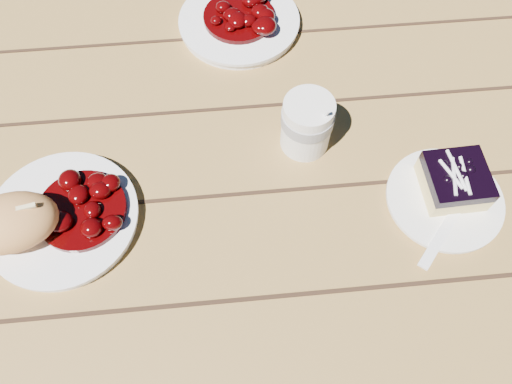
{
  "coord_description": "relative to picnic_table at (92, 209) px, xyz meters",
  "views": [
    {
      "loc": [
        0.26,
        -0.43,
        1.41
      ],
      "look_at": [
        0.29,
        -0.11,
        0.81
      ],
      "focal_mm": 35.0,
      "sensor_mm": 36.0,
      "label": 1
    }
  ],
  "objects": [
    {
      "name": "ground",
      "position": [
        0.0,
        0.0,
        -0.59
      ],
      "size": [
        60.0,
        60.0,
        0.0
      ],
      "primitive_type": "plane",
      "color": "gray",
      "rests_on": "ground"
    },
    {
      "name": "picnic_table",
      "position": [
        0.0,
        0.0,
        0.0
      ],
      "size": [
        2.0,
        1.55,
        0.75
      ],
      "color": "brown",
      "rests_on": "ground"
    },
    {
      "name": "main_plate",
      "position": [
        0.01,
        -0.1,
        0.17
      ],
      "size": [
        0.21,
        0.21,
        0.02
      ],
      "primitive_type": "cylinder",
      "color": "white",
      "rests_on": "picnic_table"
    },
    {
      "name": "goulash_stew",
      "position": [
        0.04,
        -0.1,
        0.2
      ],
      "size": [
        0.13,
        0.13,
        0.04
      ],
      "primitive_type": null,
      "color": "#3B0203",
      "rests_on": "main_plate"
    },
    {
      "name": "bread_roll",
      "position": [
        -0.04,
        -0.12,
        0.21
      ],
      "size": [
        0.14,
        0.11,
        0.07
      ],
      "primitive_type": "ellipsoid",
      "rotation": [
        0.0,
        0.0,
        0.19
      ],
      "color": "tan",
      "rests_on": "main_plate"
    },
    {
      "name": "dessert_plate",
      "position": [
        0.57,
        -0.12,
        0.17
      ],
      "size": [
        0.16,
        0.16,
        0.01
      ],
      "primitive_type": "cylinder",
      "color": "white",
      "rests_on": "picnic_table"
    },
    {
      "name": "blueberry_cake",
      "position": [
        0.58,
        -0.1,
        0.2
      ],
      "size": [
        0.09,
        0.09,
        0.05
      ],
      "rotation": [
        0.0,
        0.0,
        0.03
      ],
      "color": "#F5DE86",
      "rests_on": "dessert_plate"
    },
    {
      "name": "fork_dessert",
      "position": [
        0.55,
        -0.17,
        0.17
      ],
      "size": [
        0.12,
        0.14,
        0.0
      ],
      "primitive_type": null,
      "rotation": [
        0.0,
        0.0,
        -0.72
      ],
      "color": "white",
      "rests_on": "dessert_plate"
    },
    {
      "name": "coffee_cup",
      "position": [
        0.38,
        0.0,
        0.21
      ],
      "size": [
        0.08,
        0.08,
        0.09
      ],
      "primitive_type": "cylinder",
      "color": "white",
      "rests_on": "picnic_table"
    },
    {
      "name": "second_plate",
      "position": [
        0.3,
        0.27,
        0.17
      ],
      "size": [
        0.21,
        0.21,
        0.02
      ],
      "primitive_type": "cylinder",
      "color": "white",
      "rests_on": "picnic_table"
    },
    {
      "name": "second_stew",
      "position": [
        0.3,
        0.27,
        0.2
      ],
      "size": [
        0.13,
        0.13,
        0.04
      ],
      "primitive_type": null,
      "color": "#3B0203",
      "rests_on": "second_plate"
    }
  ]
}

